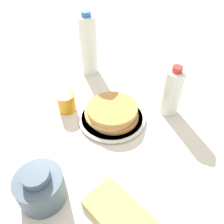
% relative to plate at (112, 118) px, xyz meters
% --- Properties ---
extents(ground_plane, '(4.00, 4.00, 0.00)m').
position_rel_plate_xyz_m(ground_plane, '(-0.03, -0.02, -0.01)').
color(ground_plane, silver).
extents(plate, '(0.23, 0.23, 0.01)m').
position_rel_plate_xyz_m(plate, '(0.00, 0.00, 0.00)').
color(plate, silver).
rests_on(plate, ground_plane).
extents(pancake_stack, '(0.18, 0.18, 0.04)m').
position_rel_plate_xyz_m(pancake_stack, '(0.00, -0.00, 0.02)').
color(pancake_stack, '#BC824A').
rests_on(pancake_stack, plate).
extents(juice_glass, '(0.06, 0.06, 0.07)m').
position_rel_plate_xyz_m(juice_glass, '(0.12, 0.12, 0.03)').
color(juice_glass, orange).
rests_on(juice_glass, ground_plane).
extents(cream_jug, '(0.12, 0.12, 0.10)m').
position_rel_plate_xyz_m(cream_jug, '(-0.17, 0.28, 0.04)').
color(cream_jug, '#4C6075').
rests_on(cream_jug, ground_plane).
extents(water_bottle_near, '(0.06, 0.06, 0.18)m').
position_rel_plate_xyz_m(water_bottle_near, '(-0.05, -0.20, 0.08)').
color(water_bottle_near, silver).
rests_on(water_bottle_near, ground_plane).
extents(water_bottle_mid, '(0.07, 0.07, 0.26)m').
position_rel_plate_xyz_m(water_bottle_mid, '(0.32, -0.05, 0.12)').
color(water_bottle_mid, silver).
rests_on(water_bottle_mid, ground_plane).
extents(napkin, '(0.20, 0.14, 0.02)m').
position_rel_plate_xyz_m(napkin, '(-0.30, 0.13, 0.00)').
color(napkin, '#E5D166').
rests_on(napkin, ground_plane).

